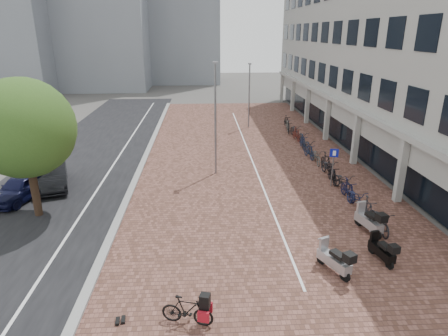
# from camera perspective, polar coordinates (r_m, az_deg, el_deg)

# --- Properties ---
(ground) EXTENTS (140.00, 140.00, 0.00)m
(ground) POSITION_cam_1_polar(r_m,az_deg,el_deg) (15.98, 1.29, -11.66)
(ground) COLOR #474442
(ground) RESTS_ON ground
(plaza_brick) EXTENTS (14.50, 42.00, 0.04)m
(plaza_brick) POSITION_cam_1_polar(r_m,az_deg,el_deg) (27.11, 3.48, 1.75)
(plaza_brick) COLOR brown
(plaza_brick) RESTS_ON ground
(street_asphalt) EXTENTS (8.00, 50.00, 0.03)m
(street_asphalt) POSITION_cam_1_polar(r_m,az_deg,el_deg) (28.04, -19.45, 1.24)
(street_asphalt) COLOR black
(street_asphalt) RESTS_ON ground
(curb) EXTENTS (0.35, 42.00, 0.14)m
(curb) POSITION_cam_1_polar(r_m,az_deg,el_deg) (27.19, -11.55, 1.57)
(curb) COLOR gray
(curb) RESTS_ON ground
(lane_line) EXTENTS (0.12, 44.00, 0.00)m
(lane_line) POSITION_cam_1_polar(r_m,az_deg,el_deg) (27.55, -15.46, 1.38)
(lane_line) COLOR white
(lane_line) RESTS_ON street_asphalt
(parking_line) EXTENTS (0.10, 30.00, 0.00)m
(parking_line) POSITION_cam_1_polar(r_m,az_deg,el_deg) (27.12, 3.90, 1.81)
(parking_line) COLOR white
(parking_line) RESTS_ON plaza_brick
(office_building) EXTENTS (8.40, 40.00, 15.00)m
(office_building) POSITION_cam_1_polar(r_m,az_deg,el_deg) (32.82, 23.37, 18.34)
(office_building) COLOR #A0A09A
(office_building) RESTS_ON ground
(car_navy) EXTENTS (2.61, 4.12, 1.31)m
(car_navy) POSITION_cam_1_polar(r_m,az_deg,el_deg) (22.60, -27.76, -2.53)
(car_navy) COLOR black
(car_navy) RESTS_ON ground
(car_dark) EXTENTS (2.70, 4.37, 1.36)m
(car_dark) POSITION_cam_1_polar(r_m,az_deg,el_deg) (23.62, -23.98, -0.97)
(car_dark) COLOR black
(car_dark) RESTS_ON ground
(hero_bike) EXTENTS (1.66, 0.85, 1.13)m
(hero_bike) POSITION_cam_1_polar(r_m,az_deg,el_deg) (12.20, -5.46, -20.16)
(hero_bike) COLOR black
(hero_bike) RESTS_ON ground
(shoes) EXTENTS (0.45, 0.39, 0.10)m
(shoes) POSITION_cam_1_polar(r_m,az_deg,el_deg) (12.85, -15.07, -21.07)
(shoes) COLOR black
(shoes) RESTS_ON ground
(scooter_front) EXTENTS (0.97, 1.87, 1.23)m
(scooter_front) POSITION_cam_1_polar(r_m,az_deg,el_deg) (17.90, 20.64, -7.16)
(scooter_front) COLOR #BCBCC1
(scooter_front) RESTS_ON ground
(scooter_mid) EXTENTS (0.75, 1.59, 1.05)m
(scooter_mid) POSITION_cam_1_polar(r_m,az_deg,el_deg) (16.01, 22.30, -11.04)
(scooter_mid) COLOR black
(scooter_mid) RESTS_ON ground
(scooter_back) EXTENTS (1.18, 1.77, 1.17)m
(scooter_back) POSITION_cam_1_polar(r_m,az_deg,el_deg) (14.75, 15.97, -12.74)
(scooter_back) COLOR #9FA0A4
(scooter_back) RESTS_ON ground
(parking_sign) EXTENTS (0.46, 0.16, 2.22)m
(parking_sign) POSITION_cam_1_polar(r_m,az_deg,el_deg) (22.15, 15.84, 0.87)
(parking_sign) COLOR slate
(parking_sign) RESTS_ON ground
(lamp_near) EXTENTS (0.12, 0.12, 6.62)m
(lamp_near) POSITION_cam_1_polar(r_m,az_deg,el_deg) (22.86, -1.28, 6.99)
(lamp_near) COLOR slate
(lamp_near) RESTS_ON ground
(lamp_far) EXTENTS (0.12, 0.12, 5.63)m
(lamp_far) POSITION_cam_1_polar(r_m,az_deg,el_deg) (35.00, 3.73, 10.53)
(lamp_far) COLOR slate
(lamp_far) RESTS_ON ground
(street_tree) EXTENTS (4.46, 4.46, 6.48)m
(street_tree) POSITION_cam_1_polar(r_m,az_deg,el_deg) (19.33, -26.99, 4.98)
(street_tree) COLOR #382619
(street_tree) RESTS_ON ground
(bike_row) EXTENTS (1.19, 21.42, 1.05)m
(bike_row) POSITION_cam_1_polar(r_m,az_deg,el_deg) (26.59, 13.37, 2.04)
(bike_row) COLOR black
(bike_row) RESTS_ON ground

